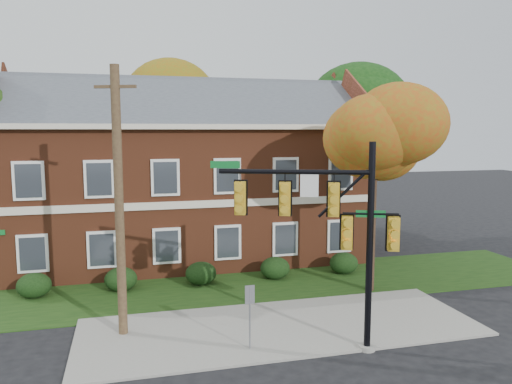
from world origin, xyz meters
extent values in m
plane|color=black|center=(0.00, 0.00, 0.00)|extent=(120.00, 120.00, 0.00)
cube|color=gray|center=(0.00, 1.00, 0.04)|extent=(14.00, 5.00, 0.08)
cube|color=#193811|center=(0.00, 6.00, 0.02)|extent=(30.00, 6.00, 0.04)
cube|color=brown|center=(-2.00, 12.00, 3.50)|extent=(18.00, 8.00, 7.00)
cube|color=beige|center=(-2.00, 12.00, 7.12)|extent=(18.80, 8.80, 0.24)
cube|color=beige|center=(-2.00, 7.97, 3.50)|extent=(18.00, 0.12, 0.35)
ellipsoid|color=black|center=(-9.00, 6.70, 0.53)|extent=(1.40, 1.26, 1.05)
ellipsoid|color=black|center=(-5.50, 6.70, 0.53)|extent=(1.40, 1.26, 1.05)
ellipsoid|color=black|center=(-2.00, 6.70, 0.53)|extent=(1.40, 1.26, 1.05)
ellipsoid|color=black|center=(1.50, 6.70, 0.53)|extent=(1.40, 1.26, 1.05)
ellipsoid|color=black|center=(5.00, 6.70, 0.53)|extent=(1.40, 1.26, 1.05)
cylinder|color=black|center=(5.00, 4.00, 2.88)|extent=(0.36, 0.36, 5.76)
ellipsoid|color=red|center=(5.00, 4.00, 6.48)|extent=(4.25, 4.25, 3.60)
ellipsoid|color=red|center=(5.62, 3.62, 7.08)|extent=(3.50, 3.50, 3.00)
cylinder|color=black|center=(9.00, 13.00, 3.52)|extent=(0.36, 0.36, 7.04)
ellipsoid|color=black|center=(9.00, 13.00, 7.92)|extent=(5.95, 5.95, 5.04)
ellipsoid|color=black|center=(9.88, 12.47, 8.52)|extent=(4.90, 4.90, 4.20)
cylinder|color=black|center=(-1.00, 20.00, 3.84)|extent=(0.36, 0.36, 7.68)
ellipsoid|color=#9E510D|center=(-1.00, 20.00, 8.64)|extent=(6.46, 6.46, 5.47)
ellipsoid|color=#9E510D|center=(-0.05, 19.43, 9.24)|extent=(5.32, 5.32, 4.56)
cylinder|color=gray|center=(2.12, -1.37, 0.08)|extent=(0.53, 0.53, 0.15)
cylinder|color=black|center=(2.12, -1.37, 3.31)|extent=(0.27, 0.27, 6.61)
cylinder|color=black|center=(-0.08, -0.51, 5.67)|extent=(4.46, 1.86, 0.15)
cylinder|color=black|center=(2.12, -1.37, 4.39)|extent=(1.61, 0.69, 0.08)
cube|color=gold|center=(-1.66, 0.10, 4.82)|extent=(0.49, 0.41, 1.10)
cube|color=gold|center=(-0.34, -0.41, 4.82)|extent=(0.49, 0.41, 1.10)
cube|color=gold|center=(1.07, -0.96, 4.82)|extent=(0.49, 0.41, 1.10)
cube|color=silver|center=(0.36, -0.68, 5.24)|extent=(0.54, 0.24, 0.71)
cube|color=#0D6A27|center=(-2.10, 0.28, 5.88)|extent=(0.89, 0.38, 0.23)
cube|color=gold|center=(1.46, -1.11, 3.78)|extent=(0.49, 0.41, 1.10)
cube|color=gold|center=(2.78, -1.63, 3.78)|extent=(0.49, 0.41, 1.10)
cube|color=#0D6A27|center=(2.12, -1.37, 4.39)|extent=(0.85, 0.36, 0.22)
cylinder|color=#432E1F|center=(-5.39, 1.76, 4.52)|extent=(0.39, 0.39, 9.05)
cube|color=#432E1F|center=(-5.39, 1.76, 8.34)|extent=(1.34, 0.63, 0.10)
cylinder|color=slate|center=(-1.50, -0.49, 1.06)|extent=(0.06, 0.06, 2.13)
cube|color=slate|center=(-1.50, -0.49, 1.84)|extent=(0.31, 0.05, 0.60)
camera|label=1|loc=(-5.12, -15.13, 6.94)|focal=35.00mm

